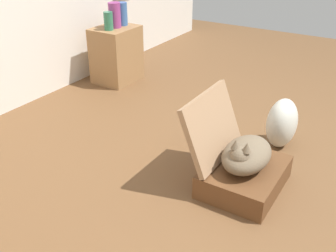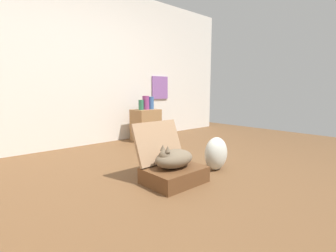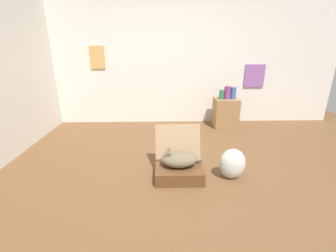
{
  "view_description": "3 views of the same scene",
  "coord_description": "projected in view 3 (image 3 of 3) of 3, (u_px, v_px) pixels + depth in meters",
  "views": [
    {
      "loc": [
        -2.1,
        -0.67,
        1.53
      ],
      "look_at": [
        -0.26,
        0.48,
        0.37
      ],
      "focal_mm": 42.02,
      "sensor_mm": 36.0,
      "label": 1
    },
    {
      "loc": [
        -1.72,
        -1.7,
        0.9
      ],
      "look_at": [
        -0.04,
        0.17,
        0.54
      ],
      "focal_mm": 26.54,
      "sensor_mm": 36.0,
      "label": 2
    },
    {
      "loc": [
        -0.31,
        -2.39,
        1.49
      ],
      "look_at": [
        -0.22,
        0.54,
        0.47
      ],
      "focal_mm": 24.21,
      "sensor_mm": 36.0,
      "label": 3
    }
  ],
  "objects": [
    {
      "name": "vase_round",
      "position": [
        227.0,
        93.0,
        4.29
      ],
      "size": [
        0.12,
        0.12,
        0.24
      ],
      "primitive_type": "cylinder",
      "color": "#8C387A",
      "rests_on": "side_table"
    },
    {
      "name": "ground_plane",
      "position": [
        188.0,
        177.0,
        2.75
      ],
      "size": [
        7.68,
        7.68,
        0.0
      ],
      "primitive_type": "plane",
      "color": "brown",
      "rests_on": "ground"
    },
    {
      "name": "vase_tall",
      "position": [
        222.0,
        95.0,
        4.29
      ],
      "size": [
        0.09,
        0.09,
        0.17
      ],
      "primitive_type": "cylinder",
      "color": "#2D7051",
      "rests_on": "side_table"
    },
    {
      "name": "plastic_bag_white",
      "position": [
        232.0,
        164.0,
        2.68
      ],
      "size": [
        0.31,
        0.22,
        0.38
      ],
      "primitive_type": "ellipsoid",
      "color": "silver",
      "rests_on": "ground"
    },
    {
      "name": "side_table",
      "position": [
        226.0,
        113.0,
        4.43
      ],
      "size": [
        0.45,
        0.37,
        0.56
      ],
      "primitive_type": "cube",
      "color": "olive",
      "rests_on": "ground"
    },
    {
      "name": "suitcase_lid",
      "position": [
        178.0,
        142.0,
        2.86
      ],
      "size": [
        0.56,
        0.2,
        0.43
      ],
      "primitive_type": "cube",
      "rotation": [
        1.19,
        0.0,
        0.0
      ],
      "color": "#9B7756",
      "rests_on": "suitcase_base"
    },
    {
      "name": "wall_back",
      "position": [
        177.0,
        58.0,
        4.46
      ],
      "size": [
        6.4,
        0.15,
        2.6
      ],
      "color": "silver",
      "rests_on": "ground"
    },
    {
      "name": "suitcase_base",
      "position": [
        179.0,
        172.0,
        2.72
      ],
      "size": [
        0.56,
        0.44,
        0.15
      ],
      "primitive_type": "cube",
      "color": "brown",
      "rests_on": "ground"
    },
    {
      "name": "vase_short",
      "position": [
        233.0,
        93.0,
        4.3
      ],
      "size": [
        0.11,
        0.11,
        0.23
      ],
      "primitive_type": "cylinder",
      "color": "#38609E",
      "rests_on": "side_table"
    },
    {
      "name": "cat",
      "position": [
        178.0,
        159.0,
        2.67
      ],
      "size": [
        0.5,
        0.28,
        0.24
      ],
      "color": "brown",
      "rests_on": "suitcase_base"
    }
  ]
}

